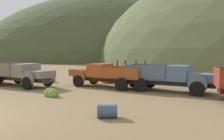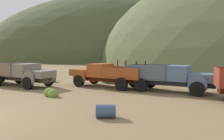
{
  "view_description": "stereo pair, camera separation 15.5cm",
  "coord_description": "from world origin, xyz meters",
  "views": [
    {
      "loc": [
        8.06,
        -7.45,
        2.73
      ],
      "look_at": [
        4.12,
        7.89,
        1.58
      ],
      "focal_mm": 36.7,
      "sensor_mm": 36.0,
      "label": 1
    },
    {
      "loc": [
        8.21,
        -7.41,
        2.73
      ],
      "look_at": [
        4.12,
        7.89,
        1.58
      ],
      "focal_mm": 36.7,
      "sensor_mm": 36.0,
      "label": 2
    }
  ],
  "objects": [
    {
      "name": "truck_chalk_blue",
      "position": [
        8.47,
        9.21,
        1.02
      ],
      "size": [
        6.51,
        3.42,
        1.91
      ],
      "rotation": [
        0.0,
        0.0,
        -0.23
      ],
      "color": "#262D39",
      "rests_on": "ground"
    },
    {
      "name": "bush_near_barrel",
      "position": [
        2.43,
        12.92,
        0.32
      ],
      "size": [
        1.27,
        1.32,
        1.2
      ],
      "color": "#5B8E42",
      "rests_on": "ground"
    },
    {
      "name": "bush_between_trucks",
      "position": [
        -3.23,
        12.24,
        0.24
      ],
      "size": [
        1.15,
        1.04,
        0.87
      ],
      "color": "#3D702D",
      "rests_on": "ground"
    },
    {
      "name": "oil_drum_tipped",
      "position": [
        5.49,
        1.75,
        0.28
      ],
      "size": [
        0.95,
        0.76,
        0.57
      ],
      "color": "#384C6B",
      "rests_on": "ground"
    },
    {
      "name": "hill_far_right",
      "position": [
        -15.46,
        82.15,
        0.0
      ],
      "size": [
        113.59,
        73.09,
        50.81
      ],
      "primitive_type": "ellipsoid",
      "color": "#424C2D",
      "rests_on": "ground"
    },
    {
      "name": "bush_front_right",
      "position": [
        0.75,
        5.53,
        0.18
      ],
      "size": [
        1.06,
        0.85,
        0.7
      ],
      "color": "olive",
      "rests_on": "ground"
    },
    {
      "name": "truck_primer_gray",
      "position": [
        -3.57,
        8.95,
        1.01
      ],
      "size": [
        6.37,
        3.57,
        1.91
      ],
      "rotation": [
        0.0,
        0.0,
        -0.26
      ],
      "color": "#3D322D",
      "rests_on": "ground"
    },
    {
      "name": "truck_oxide_orange",
      "position": [
        2.57,
        10.49,
        1.01
      ],
      "size": [
        6.77,
        3.77,
        2.16
      ],
      "rotation": [
        0.0,
        0.0,
        2.87
      ],
      "color": "#51220D",
      "rests_on": "ground"
    }
  ]
}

